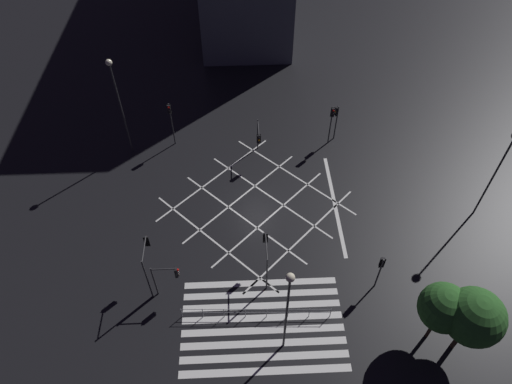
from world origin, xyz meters
TOP-DOWN VIEW (x-y plane):
  - ground_plane at (0.00, 0.00)m, footprint 200.00×200.00m
  - road_markings at (0.35, -7.34)m, footprint 16.28×21.94m
  - traffic_light_nw_cross at (-7.23, 7.96)m, footprint 0.36×0.39m
  - traffic_light_sw_main at (-6.23, -7.79)m, footprint 1.87×0.36m
  - traffic_light_se_cross at (8.13, -7.73)m, footprint 0.36×0.39m
  - traffic_light_ne_cross at (7.07, 7.43)m, footprint 0.36×0.39m
  - traffic_light_sw_cross at (-7.58, -6.87)m, footprint 0.36×2.29m
  - traffic_light_median_north at (0.46, 5.92)m, footprint 0.36×2.16m
  - traffic_light_ne_main at (7.63, 8.13)m, footprint 0.39×0.36m
  - traffic_light_median_south at (0.41, -6.37)m, footprint 0.36×2.49m
  - street_lamp_east at (-11.10, 7.24)m, footprint 0.53×0.53m
  - street_lamp_west at (1.26, -11.92)m, footprint 0.51×0.51m
  - street_lamp_far at (17.65, -1.45)m, footprint 0.60×0.60m
  - street_tree_near at (12.17, -12.46)m, footprint 3.57×3.57m
  - street_tree_far at (10.72, -11.69)m, footprint 3.08×3.08m
  - pedestrian_railing at (-0.42, -9.84)m, footprint 10.04×0.48m

SIDE VIEW (x-z plane):
  - ground_plane at x=0.00m, z-range 0.00..0.00m
  - road_markings at x=0.35m, z-range 0.00..0.01m
  - pedestrian_railing at x=-0.42m, z-range 0.15..1.20m
  - traffic_light_sw_main at x=-6.23m, z-range 0.73..3.97m
  - traffic_light_se_cross at x=8.13m, z-range 0.71..4.01m
  - traffic_light_median_north at x=0.46m, z-range 0.76..4.10m
  - traffic_light_ne_main at x=7.63m, z-range 0.80..4.49m
  - traffic_light_median_south at x=0.41m, z-range 0.85..4.48m
  - traffic_light_ne_cross at x=7.07m, z-range 0.89..5.04m
  - traffic_light_sw_cross at x=-7.58m, z-range 1.01..5.40m
  - traffic_light_nw_cross at x=-7.23m, z-range 0.96..5.52m
  - street_tree_far at x=10.72m, z-range 1.13..6.49m
  - street_tree_near at x=12.17m, z-range 1.12..6.96m
  - street_lamp_west at x=1.26m, z-range 1.73..10.23m
  - street_lamp_far at x=17.65m, z-range 2.20..10.71m
  - street_lamp_east at x=-11.10m, z-range 1.93..11.41m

